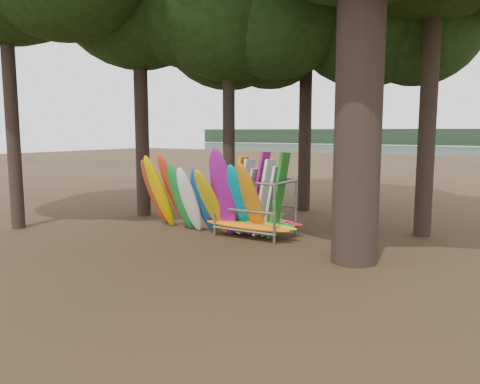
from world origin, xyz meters
The scene contains 6 objects.
ground centered at (0.00, 0.00, 0.00)m, with size 120.00×120.00×0.00m, color #47331E.
lake centered at (0.00, 60.00, 0.00)m, with size 160.00×160.00×0.00m, color gray.
oak_1 centered at (-2.93, 5.69, 8.30)m, with size 7.21×7.21×11.47m.
oak_3 centered at (2.93, 6.24, 8.12)m, with size 7.04×7.04×11.20m.
kayak_row centered at (-0.80, 0.68, 1.25)m, with size 4.85×2.07×3.08m.
storage_rack centered at (0.94, 1.42, 0.89)m, with size 3.25×1.58×2.80m.
Camera 1 is at (8.58, -11.67, 3.43)m, focal length 35.00 mm.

